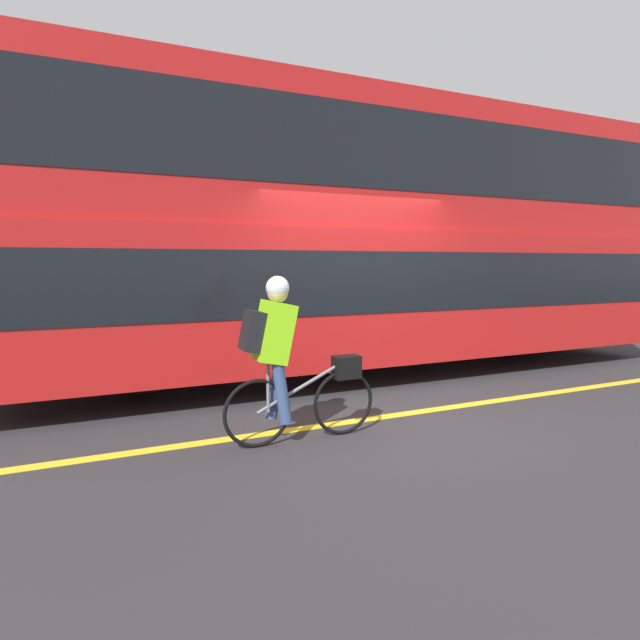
% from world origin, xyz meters
% --- Properties ---
extents(ground_plane, '(80.00, 80.00, 0.00)m').
position_xyz_m(ground_plane, '(0.00, 0.00, 0.00)').
color(ground_plane, '#2D2D30').
extents(road_center_line, '(50.00, 0.14, 0.01)m').
position_xyz_m(road_center_line, '(0.00, -0.16, 0.00)').
color(road_center_line, yellow).
rests_on(road_center_line, ground_plane).
extents(sidewalk_curb, '(60.00, 2.50, 0.13)m').
position_xyz_m(sidewalk_curb, '(0.00, 5.49, 0.07)').
color(sidewalk_curb, gray).
rests_on(sidewalk_curb, ground_plane).
extents(building_facade, '(60.00, 0.30, 6.07)m').
position_xyz_m(building_facade, '(0.00, 6.89, 3.03)').
color(building_facade, '#9E9EA3').
rests_on(building_facade, ground_plane).
extents(bus, '(10.24, 2.61, 3.89)m').
position_xyz_m(bus, '(0.70, 2.03, 2.16)').
color(bus, black).
rests_on(bus, ground_plane).
extents(cyclist_on_bike, '(1.51, 0.32, 1.56)m').
position_xyz_m(cyclist_on_bike, '(-1.41, -0.47, 0.85)').
color(cyclist_on_bike, black).
rests_on(cyclist_on_bike, ground_plane).
extents(trash_bin, '(0.55, 0.55, 0.89)m').
position_xyz_m(trash_bin, '(-4.26, 5.36, 0.58)').
color(trash_bin, '#194C23').
rests_on(trash_bin, sidewalk_curb).
extents(street_sign_post, '(0.36, 0.09, 2.75)m').
position_xyz_m(street_sign_post, '(-1.19, 5.36, 1.66)').
color(street_sign_post, '#59595B').
rests_on(street_sign_post, sidewalk_curb).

